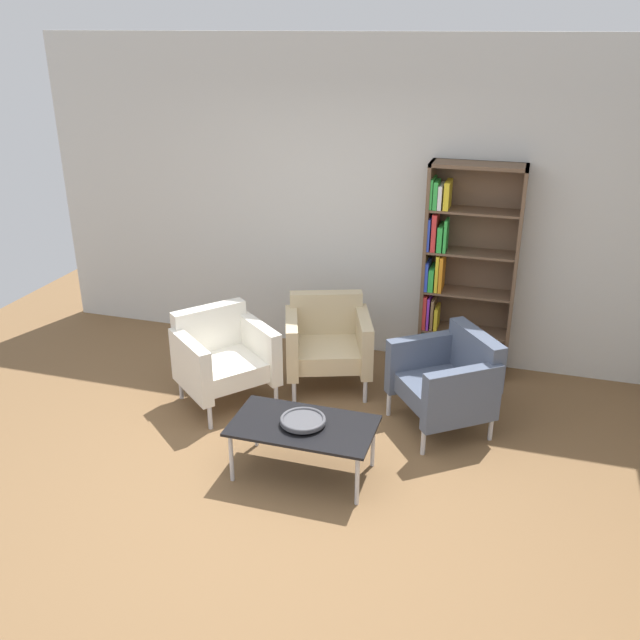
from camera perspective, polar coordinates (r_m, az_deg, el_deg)
name	(u,v)px	position (r m, az deg, el deg)	size (l,w,h in m)	color
ground_plane	(279,493)	(4.89, -3.36, -14.03)	(8.32, 8.32, 0.00)	brown
plaster_back_panel	(368,203)	(6.43, 4.00, 9.60)	(6.40, 0.12, 2.90)	silver
bookshelf_tall	(459,274)	(6.25, 11.40, 3.74)	(0.80, 0.30, 1.90)	brown
coffee_table_low	(303,428)	(4.87, -1.40, -8.90)	(1.00, 0.56, 0.40)	black
decorative_bowl	(303,420)	(4.83, -1.41, -8.24)	(0.32, 0.32, 0.05)	#4C4C51
armchair_near_window	(448,379)	(5.49, 10.52, -4.82)	(0.94, 0.95, 0.78)	#4C566B
armchair_spare_guest	(327,341)	(6.03, 0.61, -1.71)	(0.89, 0.85, 0.78)	#C6B289
armchair_corner_red	(223,356)	(5.82, -8.02, -2.94)	(0.94, 0.95, 0.78)	white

